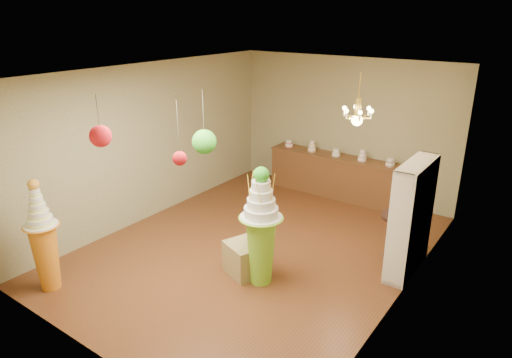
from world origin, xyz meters
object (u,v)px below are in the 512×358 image
Objects in this scene: sideboard at (335,175)px; round_table at (399,231)px; pedestal_orange at (45,248)px; pedestal_green at (261,235)px.

sideboard is 3.86× the size of round_table.
pedestal_orange is 6.01m from sideboard.
pedestal_green is 2.37m from round_table.
pedestal_green reaches higher than round_table.
pedestal_green reaches higher than sideboard.
pedestal_green is 3.13m from pedestal_orange.
round_table is (3.89, 3.80, -0.16)m from pedestal_orange.
sideboard is at bearing 72.67° from pedestal_orange.
round_table is at bearing 52.07° from pedestal_green.
pedestal_green is at bearing -127.93° from round_table.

